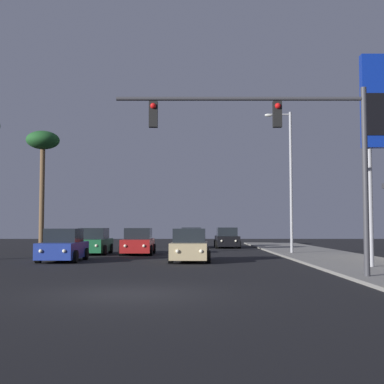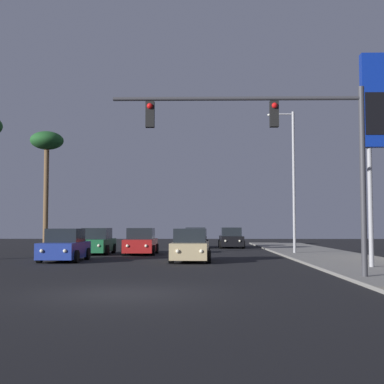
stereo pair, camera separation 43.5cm
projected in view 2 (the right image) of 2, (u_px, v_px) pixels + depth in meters
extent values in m
plane|color=black|center=(122.00, 294.00, 14.41)|extent=(120.00, 120.00, 0.00)
cube|color=gray|center=(364.00, 265.00, 24.23)|extent=(5.00, 60.00, 0.12)
cube|color=maroon|center=(141.00, 245.00, 33.89)|extent=(1.81, 4.20, 0.80)
cube|color=black|center=(141.00, 234.00, 34.09)|extent=(1.60, 2.00, 0.70)
cylinder|color=black|center=(124.00, 250.00, 32.59)|extent=(0.24, 0.64, 0.64)
cylinder|color=black|center=(153.00, 250.00, 32.56)|extent=(0.24, 0.64, 0.64)
cylinder|color=black|center=(129.00, 249.00, 35.19)|extent=(0.24, 0.64, 0.64)
cylinder|color=black|center=(157.00, 249.00, 35.16)|extent=(0.24, 0.64, 0.64)
sphere|color=#F2EACC|center=(127.00, 246.00, 31.79)|extent=(0.18, 0.18, 0.18)
sphere|color=#F2EACC|center=(146.00, 246.00, 31.77)|extent=(0.18, 0.18, 0.18)
cube|color=tan|center=(190.00, 250.00, 27.19)|extent=(1.95, 4.26, 0.80)
cube|color=black|center=(190.00, 235.00, 27.39)|extent=(1.67, 2.06, 0.70)
cylinder|color=black|center=(171.00, 257.00, 25.89)|extent=(0.24, 0.64, 0.64)
cylinder|color=black|center=(208.00, 257.00, 25.86)|extent=(0.24, 0.64, 0.64)
cylinder|color=black|center=(174.00, 254.00, 28.49)|extent=(0.24, 0.64, 0.64)
cylinder|color=black|center=(208.00, 254.00, 28.46)|extent=(0.24, 0.64, 0.64)
sphere|color=#F2EACC|center=(178.00, 251.00, 25.09)|extent=(0.18, 0.18, 0.18)
sphere|color=#F2EACC|center=(201.00, 251.00, 25.07)|extent=(0.18, 0.18, 0.18)
cube|color=#195933|center=(96.00, 245.00, 34.26)|extent=(1.91, 4.25, 0.80)
cube|color=black|center=(97.00, 233.00, 34.45)|extent=(1.65, 2.04, 0.70)
cylinder|color=black|center=(78.00, 250.00, 32.96)|extent=(0.24, 0.64, 0.64)
cylinder|color=black|center=(107.00, 250.00, 32.93)|extent=(0.24, 0.64, 0.64)
cylinder|color=black|center=(87.00, 248.00, 35.56)|extent=(0.24, 0.64, 0.64)
cylinder|color=black|center=(114.00, 248.00, 35.52)|extent=(0.24, 0.64, 0.64)
sphere|color=#F2EACC|center=(80.00, 246.00, 32.15)|extent=(0.18, 0.18, 0.18)
sphere|color=#F2EACC|center=(99.00, 246.00, 32.14)|extent=(0.18, 0.18, 0.18)
cube|color=black|center=(231.00, 241.00, 44.07)|extent=(1.85, 4.22, 0.80)
cube|color=black|center=(231.00, 232.00, 44.27)|extent=(1.62, 2.02, 0.70)
cylinder|color=black|center=(221.00, 245.00, 42.77)|extent=(0.24, 0.64, 0.64)
cylinder|color=black|center=(243.00, 245.00, 42.74)|extent=(0.24, 0.64, 0.64)
cylinder|color=black|center=(220.00, 243.00, 45.37)|extent=(0.24, 0.64, 0.64)
cylinder|color=black|center=(241.00, 243.00, 45.34)|extent=(0.24, 0.64, 0.64)
sphere|color=#F2EACC|center=(226.00, 241.00, 41.97)|extent=(0.18, 0.18, 0.18)
sphere|color=#F2EACC|center=(240.00, 241.00, 41.95)|extent=(0.18, 0.18, 0.18)
cube|color=navy|center=(65.00, 250.00, 27.50)|extent=(1.85, 4.22, 0.80)
cube|color=black|center=(66.00, 235.00, 27.70)|extent=(1.62, 2.02, 0.70)
cylinder|color=black|center=(39.00, 256.00, 26.20)|extent=(0.24, 0.64, 0.64)
cylinder|color=black|center=(76.00, 256.00, 26.17)|extent=(0.24, 0.64, 0.64)
cylinder|color=black|center=(54.00, 254.00, 28.80)|extent=(0.24, 0.64, 0.64)
cylinder|color=black|center=(87.00, 254.00, 28.77)|extent=(0.24, 0.64, 0.64)
sphere|color=#F2EACC|center=(42.00, 251.00, 25.40)|extent=(0.18, 0.18, 0.18)
sphere|color=#F2EACC|center=(65.00, 251.00, 25.38)|extent=(0.18, 0.18, 0.18)
cube|color=silver|center=(196.00, 241.00, 44.44)|extent=(1.88, 4.23, 0.80)
cube|color=black|center=(196.00, 232.00, 44.63)|extent=(1.64, 2.03, 0.70)
cylinder|color=black|center=(184.00, 244.00, 43.14)|extent=(0.24, 0.64, 0.64)
cylinder|color=black|center=(207.00, 244.00, 43.11)|extent=(0.24, 0.64, 0.64)
cylinder|color=black|center=(185.00, 243.00, 45.74)|extent=(0.24, 0.64, 0.64)
cylinder|color=black|center=(206.00, 243.00, 45.70)|extent=(0.24, 0.64, 0.64)
sphere|color=#F2EACC|center=(188.00, 241.00, 42.33)|extent=(0.18, 0.18, 0.18)
sphere|color=#F2EACC|center=(202.00, 241.00, 42.32)|extent=(0.18, 0.18, 0.18)
cylinder|color=#38383D|center=(363.00, 180.00, 18.20)|extent=(0.20, 0.20, 6.50)
cylinder|color=#38383D|center=(237.00, 99.00, 18.46)|extent=(8.57, 0.14, 0.14)
cube|color=black|center=(274.00, 114.00, 18.40)|extent=(0.30, 0.24, 0.90)
sphere|color=red|center=(275.00, 105.00, 18.28)|extent=(0.20, 0.20, 0.20)
cube|color=black|center=(150.00, 115.00, 18.48)|extent=(0.30, 0.24, 0.90)
sphere|color=red|center=(150.00, 106.00, 18.35)|extent=(0.20, 0.20, 0.20)
cylinder|color=#99999E|center=(294.00, 182.00, 33.92)|extent=(0.18, 0.18, 9.00)
cylinder|color=#99999E|center=(282.00, 114.00, 34.20)|extent=(1.40, 0.10, 0.10)
ellipsoid|color=silver|center=(271.00, 115.00, 34.21)|extent=(0.50, 0.24, 0.20)
cylinder|color=#99999E|center=(370.00, 207.00, 22.30)|extent=(0.20, 0.20, 5.00)
cylinder|color=brown|center=(46.00, 199.00, 38.76)|extent=(0.36, 0.36, 7.57)
ellipsoid|color=#1E5123|center=(47.00, 140.00, 39.02)|extent=(2.40, 2.40, 1.32)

